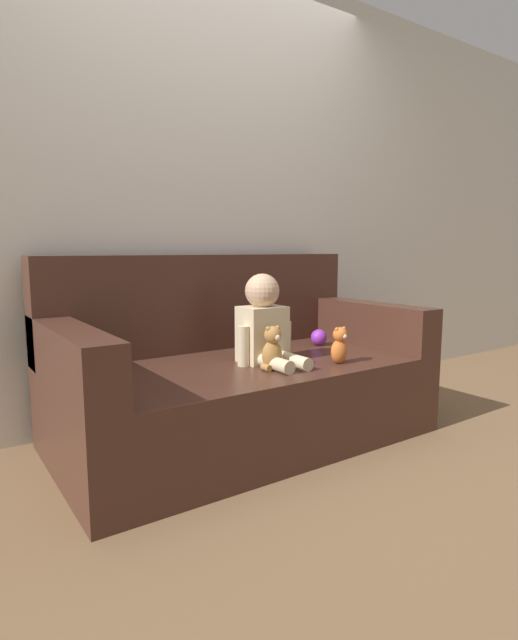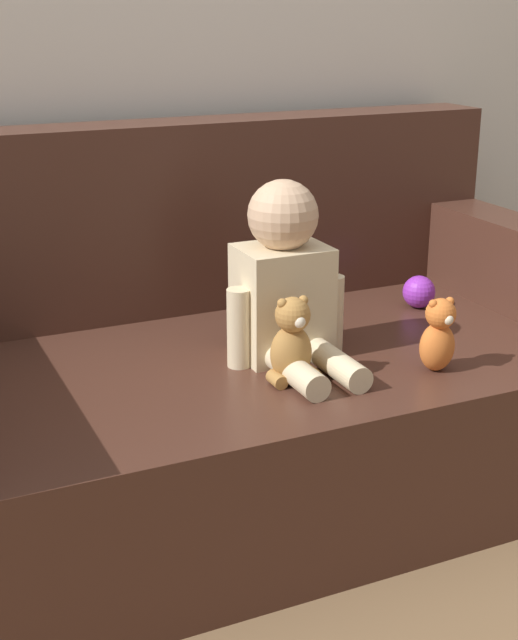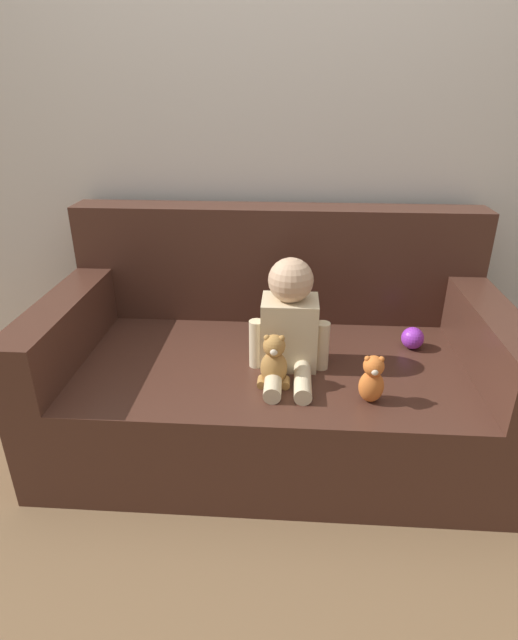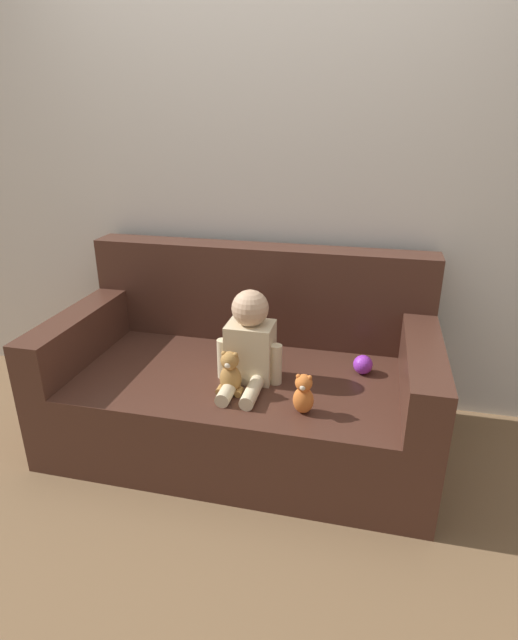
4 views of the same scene
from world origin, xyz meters
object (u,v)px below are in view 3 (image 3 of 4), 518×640
(person_baby, at_px, (290,324))
(toy_ball, at_px, (413,338))
(teddy_bear_brown, at_px, (274,362))
(couch, at_px, (273,366))
(plush_toy_side, at_px, (372,379))

(person_baby, relative_size, toy_ball, 4.69)
(teddy_bear_brown, bearing_deg, couch, 92.29)
(person_baby, xyz_separation_m, toy_ball, (0.51, 0.18, -0.14))
(couch, distance_m, toy_ball, 0.59)
(teddy_bear_brown, xyz_separation_m, plush_toy_side, (0.34, -0.09, -0.01))
(couch, height_order, toy_ball, couch)
(plush_toy_side, bearing_deg, toy_ball, 60.99)
(couch, height_order, plush_toy_side, couch)
(person_baby, relative_size, plush_toy_side, 2.41)
(person_baby, bearing_deg, couch, 112.17)
(teddy_bear_brown, bearing_deg, plush_toy_side, -14.36)
(plush_toy_side, relative_size, toy_ball, 1.94)
(couch, bearing_deg, teddy_bear_brown, -87.71)
(plush_toy_side, height_order, toy_ball, plush_toy_side)
(couch, relative_size, toy_ball, 19.67)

